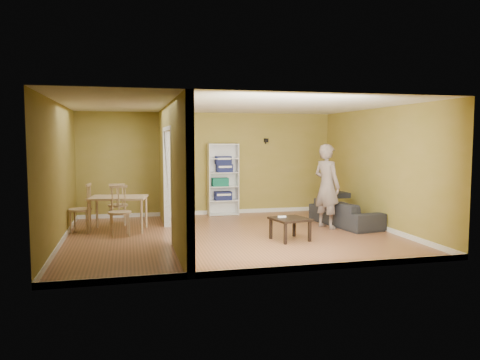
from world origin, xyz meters
The scene contains 16 objects.
room_shell centered at (0.00, 0.00, 1.30)m, with size 6.50×6.50×6.50m.
partition centered at (-1.20, 0.00, 1.30)m, with size 0.22×5.50×2.60m, color olive, non-canonical shape.
wall_speaker centered at (1.50, 2.69, 1.90)m, with size 0.10×0.10×0.10m, color black.
sofa centered at (2.70, 0.50, 0.37)m, with size 0.83×1.93×0.73m, color #2D2C33.
person centered at (2.17, 0.32, 1.07)m, with size 0.61×0.78×2.15m, color slate.
bookshelf centered at (0.32, 2.60, 0.91)m, with size 0.77×0.34×1.82m.
paper_box_navy_a centered at (0.32, 2.56, 0.49)m, with size 0.42×0.28×0.22m, color navy.
paper_box_teal centered at (0.25, 2.56, 0.85)m, with size 0.41×0.26×0.21m, color #186C6C.
paper_box_navy_b centered at (0.36, 2.56, 1.20)m, with size 0.40×0.26×0.20m, color navy.
paper_box_navy_c centered at (0.33, 2.56, 1.40)m, with size 0.39×0.26×0.20m, color #304781.
coffee_table centered at (0.97, -0.68, 0.36)m, with size 0.64×0.64×0.43m.
game_controller centered at (0.84, -0.58, 0.45)m, with size 0.16×0.04×0.03m, color white.
dining_table centered at (-2.24, 1.07, 0.65)m, with size 1.16×0.77×0.73m.
chair_left centered at (-3.00, 1.02, 0.51)m, with size 0.47×0.47×1.02m, color tan, non-canonical shape.
chair_near centered at (-2.20, 0.50, 0.50)m, with size 0.46×0.46×1.00m, color tan, non-canonical shape.
chair_far centered at (-2.26, 1.72, 0.48)m, with size 0.44×0.44×0.96m, color tan, non-canonical shape.
Camera 1 is at (-2.02, -9.04, 1.93)m, focal length 35.00 mm.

